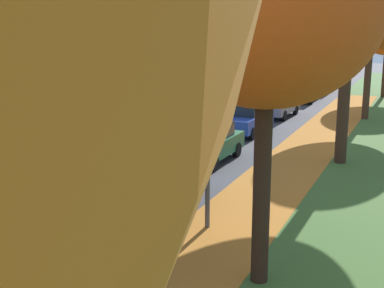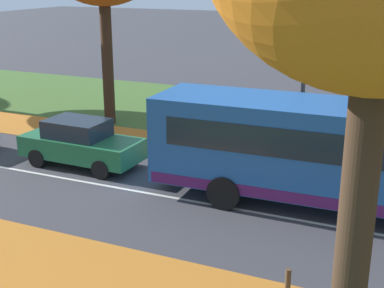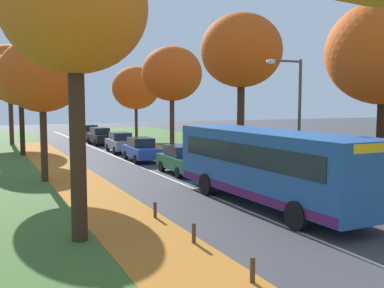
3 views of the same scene
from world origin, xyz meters
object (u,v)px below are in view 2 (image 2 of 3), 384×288
Objects in this scene: bollard_fifth at (288,282)px; streetlamp_right at (303,60)px; car_green_lead at (81,143)px; bus at (339,151)px.

bollard_fifth is 0.10× the size of streetlamp_right.
bollard_fifth is 9.72m from car_green_lead.
streetlamp_right is 0.57× the size of bus.
bus is 8.63m from car_green_lead.
car_green_lead is at bearing 60.29° from bollard_fifth.
bus is (-2.51, -1.68, -2.03)m from streetlamp_right.
streetlamp_right is (7.21, 1.52, 3.45)m from bollard_fifth.
streetlamp_right is 7.87m from car_green_lead.
bus reaches higher than bollard_fifth.
car_green_lead is (-2.40, 6.90, -2.92)m from streetlamp_right.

